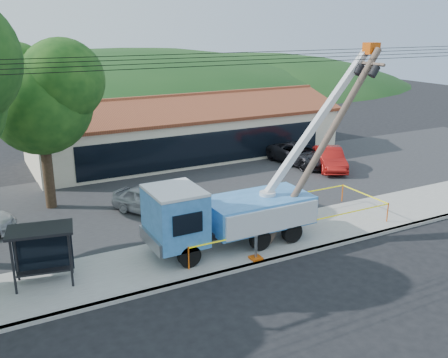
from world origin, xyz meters
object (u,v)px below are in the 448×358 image
car_silver (149,215)px  car_red (329,170)px  utility_truck (227,211)px  leaning_pole (329,136)px  bus_shelter (41,242)px  car_dark (300,165)px

car_silver → car_red: size_ratio=0.90×
utility_truck → car_red: (11.94, 7.53, -1.76)m
leaning_pole → car_red: leaning_pole is taller
bus_shelter → utility_truck: bearing=8.2°
utility_truck → car_silver: 5.99m
utility_truck → leaning_pole: bearing=-8.0°
bus_shelter → car_red: (19.59, 7.13, -1.78)m
car_silver → car_dark: (12.63, 4.00, 0.00)m
utility_truck → car_dark: (10.95, 9.47, -1.76)m
car_dark → car_red: bearing=-69.3°
utility_truck → bus_shelter: utility_truck is taller
leaning_pole → car_red: (7.13, 8.20, -4.72)m
car_red → car_silver: bearing=-144.4°
bus_shelter → car_dark: bus_shelter is taller
leaning_pole → bus_shelter: leaning_pole is taller
utility_truck → car_silver: utility_truck is taller
bus_shelter → leaning_pole: bearing=6.2°
car_red → car_dark: (-0.99, 1.95, 0.00)m
utility_truck → car_red: bearing=32.2°
leaning_pole → car_dark: (6.15, 10.15, -4.72)m
leaning_pole → bus_shelter: 12.85m
car_dark → bus_shelter: bearing=-160.1°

